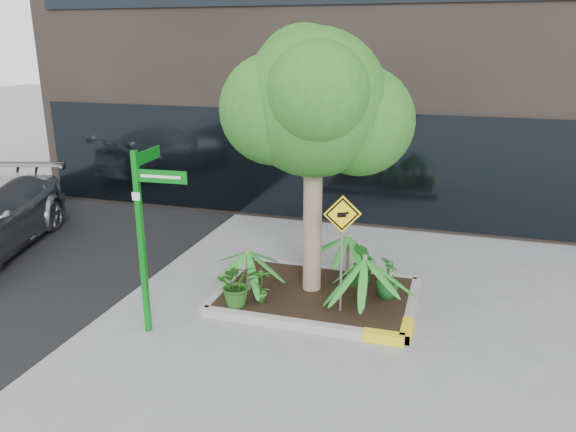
# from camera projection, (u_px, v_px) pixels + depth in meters

# --- Properties ---
(ground) EXTENTS (80.00, 80.00, 0.00)m
(ground) POSITION_uv_depth(u_px,v_px,m) (301.00, 305.00, 9.42)
(ground) COLOR gray
(ground) RESTS_ON ground
(planter) EXTENTS (3.35, 2.36, 0.15)m
(planter) POSITION_uv_depth(u_px,v_px,m) (318.00, 295.00, 9.57)
(planter) COLOR #9E9E99
(planter) RESTS_ON ground
(tree) EXTENTS (3.02, 2.68, 4.53)m
(tree) POSITION_uv_depth(u_px,v_px,m) (314.00, 103.00, 8.80)
(tree) COLOR gray
(tree) RESTS_ON ground
(palm_front) EXTENTS (1.02, 1.02, 1.13)m
(palm_front) POSITION_uv_depth(u_px,v_px,m) (365.00, 259.00, 8.75)
(palm_front) COLOR gray
(palm_front) RESTS_ON ground
(palm_left) EXTENTS (0.85, 0.85, 0.94)m
(palm_left) POSITION_uv_depth(u_px,v_px,m) (248.00, 251.00, 9.46)
(palm_left) COLOR gray
(palm_left) RESTS_ON ground
(palm_back) EXTENTS (0.89, 0.89, 0.99)m
(palm_back) POSITION_uv_depth(u_px,v_px,m) (348.00, 236.00, 10.10)
(palm_back) COLOR gray
(palm_back) RESTS_ON ground
(shrub_a) EXTENTS (0.90, 0.90, 0.73)m
(shrub_a) POSITION_uv_depth(u_px,v_px,m) (237.00, 284.00, 9.01)
(shrub_a) COLOR #215117
(shrub_a) RESTS_ON planter
(shrub_b) EXTENTS (0.45, 0.45, 0.69)m
(shrub_b) POSITION_uv_depth(u_px,v_px,m) (388.00, 278.00, 9.29)
(shrub_b) COLOR #1A5920
(shrub_b) RESTS_ON planter
(shrub_c) EXTENTS (0.38, 0.38, 0.61)m
(shrub_c) POSITION_uv_depth(u_px,v_px,m) (262.00, 285.00, 9.11)
(shrub_c) COLOR #2C6D21
(shrub_c) RESTS_ON planter
(shrub_d) EXTENTS (0.57, 0.57, 0.78)m
(shrub_d) POSITION_uv_depth(u_px,v_px,m) (364.00, 263.00, 9.79)
(shrub_d) COLOR #1E661D
(shrub_d) RESTS_ON planter
(street_sign_post) EXTENTS (0.83, 0.82, 2.80)m
(street_sign_post) POSITION_uv_depth(u_px,v_px,m) (145.00, 223.00, 8.13)
(street_sign_post) COLOR #0B7A17
(street_sign_post) RESTS_ON ground
(cattle_sign) EXTENTS (0.55, 0.21, 1.90)m
(cattle_sign) POSITION_uv_depth(u_px,v_px,m) (342.00, 234.00, 8.55)
(cattle_sign) COLOR slate
(cattle_sign) RESTS_ON ground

